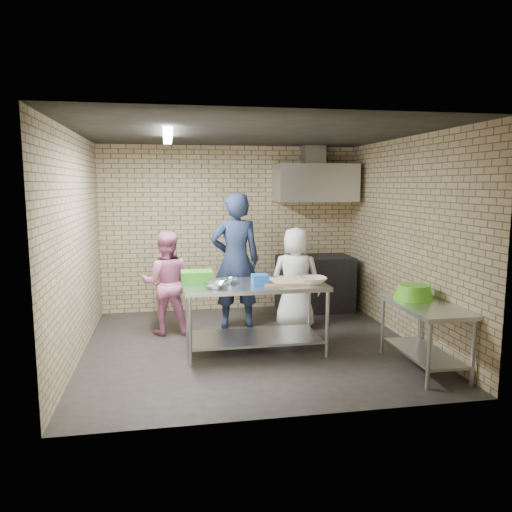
{
  "coord_description": "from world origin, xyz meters",
  "views": [
    {
      "loc": [
        -1.03,
        -6.06,
        2.08
      ],
      "look_at": [
        0.1,
        0.2,
        1.15
      ],
      "focal_mm": 34.6,
      "sensor_mm": 36.0,
      "label": 1
    }
  ],
  "objects": [
    {
      "name": "man_navy",
      "position": [
        -0.07,
        0.9,
        0.98
      ],
      "size": [
        0.72,
        0.47,
        1.96
      ],
      "primitive_type": "imported",
      "rotation": [
        0.0,
        0.0,
        3.14
      ],
      "color": "#141D33",
      "rests_on": "floor"
    },
    {
      "name": "back_wall",
      "position": [
        0.0,
        2.0,
        1.35
      ],
      "size": [
        4.2,
        0.06,
        2.7
      ],
      "primitive_type": "cube",
      "color": "#94805C",
      "rests_on": "ground"
    },
    {
      "name": "left_wall",
      "position": [
        -2.1,
        0.0,
        1.35
      ],
      "size": [
        0.06,
        4.0,
        2.7
      ],
      "primitive_type": "cube",
      "color": "#94805C",
      "rests_on": "ground"
    },
    {
      "name": "woman_pink",
      "position": [
        -1.07,
        0.78,
        0.72
      ],
      "size": [
        0.74,
        0.6,
        1.44
      ],
      "primitive_type": "imported",
      "rotation": [
        0.0,
        0.0,
        3.06
      ],
      "color": "#C96A92",
      "rests_on": "floor"
    },
    {
      "name": "cutting_board",
      "position": [
        0.36,
        -0.21,
        0.88
      ],
      "size": [
        0.53,
        0.41,
        0.03
      ],
      "primitive_type": "cube",
      "color": "tan",
      "rests_on": "prep_table"
    },
    {
      "name": "range_hood",
      "position": [
        1.35,
        1.7,
        2.1
      ],
      "size": [
        1.3,
        0.6,
        0.6
      ],
      "primitive_type": "cube",
      "color": "silver",
      "rests_on": "back_wall"
    },
    {
      "name": "floor",
      "position": [
        0.0,
        0.0,
        0.0
      ],
      "size": [
        4.2,
        4.2,
        0.0
      ],
      "primitive_type": "plane",
      "color": "black",
      "rests_on": "ground"
    },
    {
      "name": "green_basin",
      "position": [
        1.78,
        -0.85,
        0.83
      ],
      "size": [
        0.46,
        0.46,
        0.17
      ],
      "primitive_type": null,
      "color": "#59C626",
      "rests_on": "side_counter"
    },
    {
      "name": "right_wall",
      "position": [
        2.1,
        0.0,
        1.35
      ],
      "size": [
        0.06,
        4.0,
        2.7
      ],
      "primitive_type": "cube",
      "color": "#94805C",
      "rests_on": "ground"
    },
    {
      "name": "ceramic_bowl",
      "position": [
        0.71,
        -0.34,
        0.91
      ],
      "size": [
        0.33,
        0.33,
        0.08
      ],
      "primitive_type": "imported",
      "rotation": [
        0.0,
        0.0,
        0.0
      ],
      "color": "#C1AF9A",
      "rests_on": "prep_table"
    },
    {
      "name": "mixing_bowl_b",
      "position": [
        -0.29,
        -0.14,
        0.9
      ],
      "size": [
        0.21,
        0.21,
        0.06
      ],
      "primitive_type": "imported",
      "rotation": [
        0.0,
        0.0,
        0.0
      ],
      "color": "#B3B5BA",
      "rests_on": "prep_table"
    },
    {
      "name": "mixing_bowl_a",
      "position": [
        -0.49,
        -0.39,
        0.9
      ],
      "size": [
        0.27,
        0.27,
        0.07
      ],
      "primitive_type": "imported",
      "rotation": [
        0.0,
        0.0,
        0.0
      ],
      "color": "#B7BABE",
      "rests_on": "prep_table"
    },
    {
      "name": "hood_duct",
      "position": [
        1.35,
        1.85,
        2.55
      ],
      "size": [
        0.35,
        0.3,
        0.3
      ],
      "primitive_type": "cube",
      "color": "#A5A8AD",
      "rests_on": "back_wall"
    },
    {
      "name": "prep_table",
      "position": [
        0.01,
        -0.19,
        0.43
      ],
      "size": [
        1.74,
        0.87,
        0.87
      ],
      "primitive_type": "cube",
      "color": "#B3B6BA",
      "rests_on": "floor"
    },
    {
      "name": "blue_tub",
      "position": [
        0.06,
        -0.29,
        0.93
      ],
      "size": [
        0.19,
        0.19,
        0.13
      ],
      "primitive_type": "cube",
      "color": "blue",
      "rests_on": "prep_table"
    },
    {
      "name": "green_crate",
      "position": [
        -0.69,
        -0.07,
        0.95
      ],
      "size": [
        0.39,
        0.29,
        0.15
      ],
      "primitive_type": "cube",
      "color": "#2D951B",
      "rests_on": "prep_table"
    },
    {
      "name": "bottle_green",
      "position": [
        1.8,
        1.89,
        2.02
      ],
      "size": [
        0.06,
        0.06,
        0.15
      ],
      "primitive_type": "cylinder",
      "color": "green",
      "rests_on": "wall_shelf"
    },
    {
      "name": "woman_white",
      "position": [
        0.78,
        0.72,
        0.74
      ],
      "size": [
        0.82,
        0.65,
        1.47
      ],
      "primitive_type": "imported",
      "rotation": [
        0.0,
        0.0,
        2.86
      ],
      "color": "white",
      "rests_on": "floor"
    },
    {
      "name": "bottle_red",
      "position": [
        1.4,
        1.89,
        2.03
      ],
      "size": [
        0.07,
        0.07,
        0.18
      ],
      "primitive_type": "cylinder",
      "color": "#B22619",
      "rests_on": "wall_shelf"
    },
    {
      "name": "stove",
      "position": [
        1.35,
        1.65,
        0.45
      ],
      "size": [
        1.2,
        0.7,
        0.9
      ],
      "primitive_type": "cube",
      "color": "black",
      "rests_on": "floor"
    },
    {
      "name": "fluorescent_fixture",
      "position": [
        -1.0,
        0.0,
        2.64
      ],
      "size": [
        0.1,
        1.25,
        0.08
      ],
      "primitive_type": "cube",
      "color": "white",
      "rests_on": "ceiling"
    },
    {
      "name": "side_counter",
      "position": [
        1.8,
        -1.1,
        0.38
      ],
      "size": [
        0.6,
        1.2,
        0.75
      ],
      "primitive_type": "cube",
      "color": "silver",
      "rests_on": "floor"
    },
    {
      "name": "ceiling",
      "position": [
        0.0,
        0.0,
        2.7
      ],
      "size": [
        4.2,
        4.2,
        0.0
      ],
      "primitive_type": "plane",
      "rotation": [
        3.14,
        0.0,
        0.0
      ],
      "color": "black",
      "rests_on": "ground"
    },
    {
      "name": "wall_shelf",
      "position": [
        1.65,
        1.89,
        1.92
      ],
      "size": [
        0.8,
        0.2,
        0.04
      ],
      "primitive_type": "cube",
      "color": "#3F2B19",
      "rests_on": "back_wall"
    },
    {
      "name": "front_wall",
      "position": [
        0.0,
        -2.0,
        1.35
      ],
      "size": [
        4.2,
        0.06,
        2.7
      ],
      "primitive_type": "cube",
      "color": "#94805C",
      "rests_on": "ground"
    }
  ]
}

